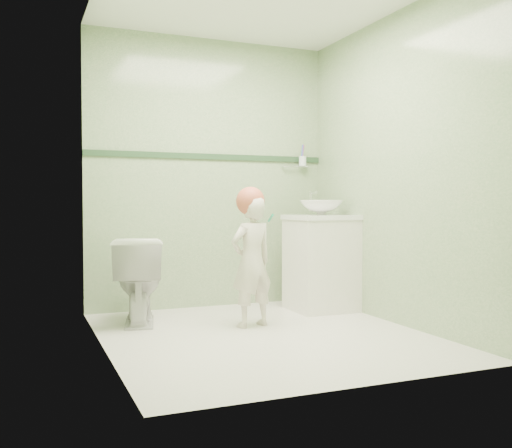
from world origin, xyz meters
name	(u,v)px	position (x,y,z in m)	size (l,w,h in m)	color
ground	(264,335)	(0.00, 0.00, 0.00)	(2.50, 2.50, 0.00)	silver
room_shell	(264,165)	(0.00, 0.00, 1.20)	(2.50, 2.54, 2.40)	#83A776
trim_stripe	(210,157)	(0.00, 1.24, 1.35)	(2.20, 0.02, 0.05)	#274429
vanity	(321,264)	(0.84, 0.70, 0.40)	(0.52, 0.50, 0.80)	silver
counter	(321,217)	(0.84, 0.70, 0.81)	(0.54, 0.52, 0.04)	white
basin	(321,208)	(0.84, 0.70, 0.89)	(0.37, 0.37, 0.13)	white
faucet	(311,199)	(0.84, 0.89, 0.97)	(0.03, 0.13, 0.18)	silver
cup_holder	(302,161)	(0.89, 1.18, 1.33)	(0.26, 0.07, 0.21)	silver
toilet	(138,280)	(-0.74, 0.75, 0.34)	(0.38, 0.66, 0.67)	white
toddler	(252,262)	(0.03, 0.30, 0.49)	(0.36, 0.24, 0.98)	beige
hair_cap	(250,201)	(0.03, 0.33, 0.95)	(0.22, 0.22, 0.22)	#C3593F
teal_toothbrush	(270,217)	(0.13, 0.20, 0.83)	(0.11, 0.14, 0.08)	#10895E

